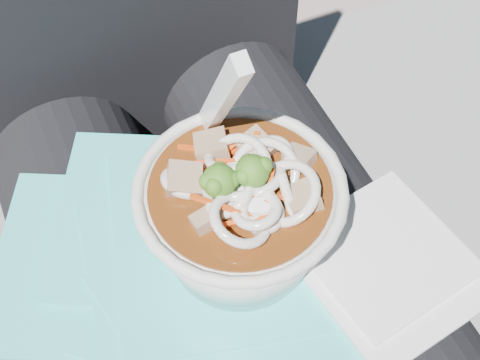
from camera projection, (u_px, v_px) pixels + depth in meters
name	position (u px, v px, depth m)	size (l,w,h in m)	color
stone_ledge	(195.00, 309.00, 0.93)	(1.00, 0.50, 0.47)	slate
lap	(238.00, 304.00, 0.59)	(0.34, 0.48, 0.15)	black
person_body	(198.00, 211.00, 0.63)	(0.34, 0.94, 1.01)	black
plastic_bag	(200.00, 268.00, 0.52)	(0.31, 0.32, 0.02)	#2FC6C3
napkins	(389.00, 264.00, 0.51)	(0.14, 0.15, 0.01)	silver
udon_bowl	(240.00, 211.00, 0.48)	(0.16, 0.16, 0.20)	silver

